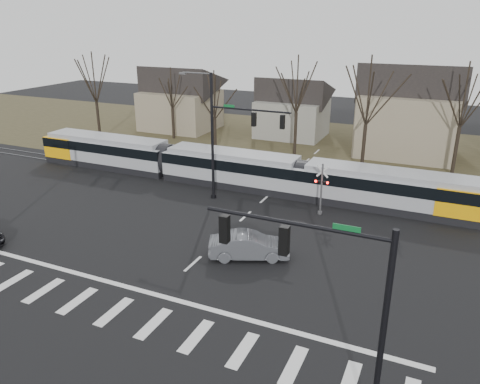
% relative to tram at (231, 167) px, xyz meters
% --- Properties ---
extents(ground, '(140.00, 140.00, 0.00)m').
position_rel_tram_xyz_m(ground, '(4.07, -16.00, -1.69)').
color(ground, black).
extents(grass_verge, '(140.00, 28.00, 0.01)m').
position_rel_tram_xyz_m(grass_verge, '(4.07, 16.00, -1.69)').
color(grass_verge, '#38331E').
rests_on(grass_verge, ground).
extents(crosswalk, '(27.00, 2.60, 0.01)m').
position_rel_tram_xyz_m(crosswalk, '(4.07, -20.00, -1.69)').
color(crosswalk, silver).
rests_on(crosswalk, ground).
extents(stop_line, '(28.00, 0.35, 0.01)m').
position_rel_tram_xyz_m(stop_line, '(4.07, -17.80, -1.69)').
color(stop_line, silver).
rests_on(stop_line, ground).
extents(lane_dashes, '(0.18, 30.00, 0.01)m').
position_rel_tram_xyz_m(lane_dashes, '(4.07, -0.00, -1.69)').
color(lane_dashes, silver).
rests_on(lane_dashes, ground).
extents(rail_pair, '(90.00, 1.52, 0.06)m').
position_rel_tram_xyz_m(rail_pair, '(4.07, -0.20, -1.66)').
color(rail_pair, '#59595E').
rests_on(rail_pair, ground).
extents(tram, '(40.99, 3.04, 3.11)m').
position_rel_tram_xyz_m(tram, '(0.00, 0.00, 0.00)').
color(tram, gray).
rests_on(tram, ground).
extents(sedan, '(5.44, 6.25, 1.63)m').
position_rel_tram_xyz_m(sedan, '(6.86, -11.84, -0.88)').
color(sedan, '#53555B').
rests_on(sedan, ground).
extents(signal_pole_near_right, '(6.72, 0.44, 8.00)m').
position_rel_tram_xyz_m(signal_pole_near_right, '(14.19, -22.00, 3.47)').
color(signal_pole_near_right, black).
rests_on(signal_pole_near_right, ground).
extents(signal_pole_far, '(9.28, 0.44, 10.20)m').
position_rel_tram_xyz_m(signal_pole_far, '(1.66, -3.50, 4.01)').
color(signal_pole_far, black).
rests_on(signal_pole_far, ground).
extents(rail_crossing_signal, '(1.08, 0.36, 4.00)m').
position_rel_tram_xyz_m(rail_crossing_signal, '(9.07, -3.21, 0.19)').
color(rail_crossing_signal, '#59595B').
rests_on(rail_crossing_signal, ground).
extents(tree_row, '(59.20, 7.20, 10.00)m').
position_rel_tram_xyz_m(tree_row, '(6.07, 10.00, 3.31)').
color(tree_row, black).
rests_on(tree_row, ground).
extents(house_a, '(9.72, 8.64, 8.60)m').
position_rel_tram_xyz_m(house_a, '(-15.93, 18.00, 2.77)').
color(house_a, gray).
rests_on(house_a, ground).
extents(house_b, '(8.64, 7.56, 7.65)m').
position_rel_tram_xyz_m(house_b, '(-0.93, 20.00, 2.28)').
color(house_b, gray).
rests_on(house_b, ground).
extents(house_c, '(10.80, 8.64, 10.10)m').
position_rel_tram_xyz_m(house_c, '(13.07, 17.00, 3.54)').
color(house_c, gray).
rests_on(house_c, ground).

